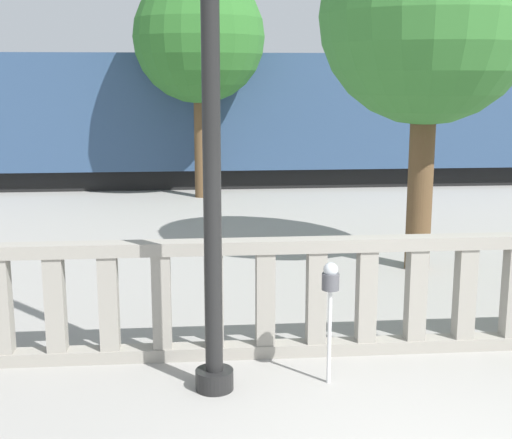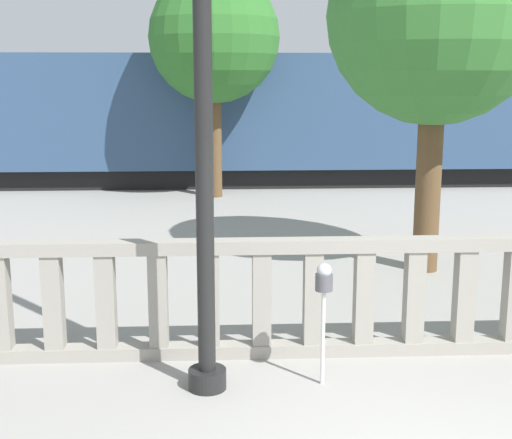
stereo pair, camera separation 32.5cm
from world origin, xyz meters
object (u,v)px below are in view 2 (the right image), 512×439
object	(u,v)px
lamppost	(203,106)
tree_left	(436,17)
tree_right	(214,38)
train_far	(255,107)
parking_meter	(324,288)
train_near	(158,117)

from	to	relation	value
lamppost	tree_left	world-z (taller)	lamppost
lamppost	tree_right	distance (m)	11.43
train_far	tree_right	size ratio (longest dim) A/B	3.46
parking_meter	tree_left	distance (m)	5.53
lamppost	tree_left	bearing A→B (deg)	51.28
train_near	lamppost	bearing A→B (deg)	-83.48
lamppost	train_far	world-z (taller)	lamppost
train_near	tree_left	distance (m)	10.96
lamppost	parking_meter	world-z (taller)	lamppost
train_near	train_far	size ratio (longest dim) A/B	1.21
parking_meter	train_near	world-z (taller)	train_near
train_near	train_far	bearing A→B (deg)	68.00
lamppost	train_near	bearing A→B (deg)	96.52
train_far	tree_right	xyz separation A→B (m)	(-1.51, -10.14, 2.11)
train_near	tree_right	distance (m)	3.55
lamppost	train_far	xyz separation A→B (m)	(1.55, 21.51, -0.93)
parking_meter	train_far	bearing A→B (deg)	88.93
parking_meter	train_far	size ratio (longest dim) A/B	0.06
train_far	tree_left	size ratio (longest dim) A/B	3.46
tree_right	train_near	bearing A→B (deg)	123.78
parking_meter	tree_left	world-z (taller)	tree_left
train_far	tree_left	xyz separation A→B (m)	(1.83, -17.30, 2.06)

